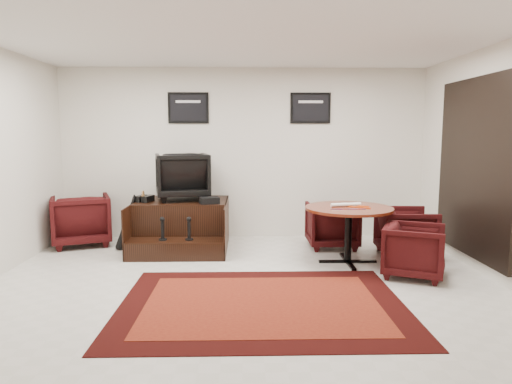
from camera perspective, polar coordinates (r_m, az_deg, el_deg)
ground at (r=5.38m, az=-1.58°, el=-11.54°), size 6.00×6.00×0.00m
room_shell at (r=5.23m, az=2.87°, el=7.81°), size 6.02×5.02×2.81m
area_rug at (r=4.82m, az=0.78°, el=-13.81°), size 2.91×2.18×0.01m
shine_podium at (r=7.10m, az=-9.24°, el=-4.19°), size 1.39×1.44×0.72m
shine_chair at (r=7.13m, az=-9.21°, el=2.27°), size 0.92×0.89×0.81m
shoes_pair at (r=7.07m, az=-13.78°, el=-0.81°), size 0.27×0.30×0.09m
polish_kit at (r=6.70m, az=-5.86°, el=-1.05°), size 0.32×0.26×0.09m
umbrella_black at (r=7.07m, az=-15.84°, el=-3.61°), size 0.32×0.12×0.86m
umbrella_hooked at (r=7.16m, az=-15.86°, el=-3.49°), size 0.32×0.12×0.86m
armchair_side at (r=7.65m, az=-21.04°, el=-2.96°), size 1.07×1.04×0.87m
meeting_table at (r=6.23m, az=11.52°, el=-2.69°), size 1.17×1.17×0.76m
table_chair_back at (r=7.10m, az=9.47°, el=-3.81°), size 0.74×0.70×0.76m
table_chair_window at (r=6.86m, az=18.25°, el=-4.48°), size 0.73×0.77×0.76m
table_chair_corner at (r=5.91m, az=19.18°, el=-6.64°), size 0.87×0.89×0.71m
paper_roll at (r=6.26m, az=11.18°, el=-1.56°), size 0.42×0.12×0.05m
table_clutter at (r=6.22m, az=11.91°, el=-1.82°), size 0.56×0.38×0.01m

